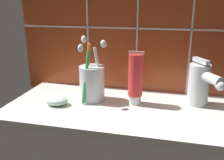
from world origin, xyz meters
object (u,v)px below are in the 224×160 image
object	(u,v)px
toothbrush_cup	(92,82)
soap_bar	(57,101)
toothpaste_tube	(136,78)
sink_faucet	(200,83)

from	to	relation	value
toothbrush_cup	soap_bar	world-z (taller)	toothbrush_cup
soap_bar	toothbrush_cup	bearing A→B (deg)	34.21
toothbrush_cup	toothpaste_tube	bearing A→B (deg)	0.14
toothbrush_cup	sink_faucet	bearing A→B (deg)	5.87
toothbrush_cup	sink_faucet	size ratio (longest dim) A/B	1.42
toothbrush_cup	soap_bar	xyz separation A→B (cm)	(-8.76, -5.96, -4.34)
toothbrush_cup	toothpaste_tube	distance (cm)	12.97
toothpaste_tube	sink_faucet	bearing A→B (deg)	9.96
soap_bar	toothpaste_tube	bearing A→B (deg)	15.51
toothbrush_cup	soap_bar	distance (cm)	11.45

